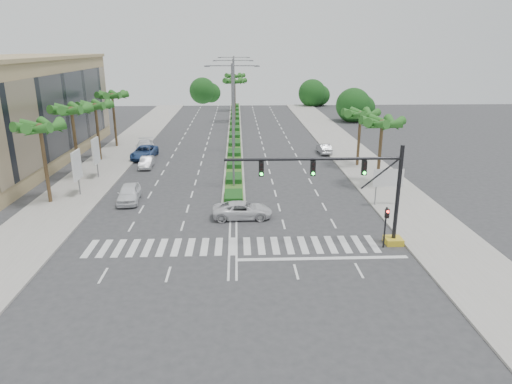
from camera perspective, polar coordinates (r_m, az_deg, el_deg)
ground at (r=32.56m, az=-2.90°, el=-6.80°), size 160.00×160.00×0.00m
footpath_right at (r=53.48m, az=13.77°, el=2.71°), size 6.00×120.00×0.15m
footpath_left at (r=53.72m, az=-19.20°, el=2.28°), size 6.00×120.00×0.15m
median at (r=75.80m, az=-2.67°, el=7.58°), size 2.20×75.00×0.20m
median_grass at (r=75.78m, az=-2.67°, el=7.67°), size 1.80×75.00×0.04m
building at (r=62.02m, az=-27.92°, el=8.79°), size 12.00×36.00×12.00m
signal_gantry at (r=32.50m, az=13.57°, el=-0.78°), size 12.60×1.20×7.20m
pedestrian_signal at (r=32.76m, az=15.94°, el=-3.47°), size 0.28×0.36×3.00m
direction_sign at (r=41.32m, az=16.19°, el=1.52°), size 2.70×0.11×3.40m
billboard_near at (r=45.44m, az=-21.49°, el=3.09°), size 0.18×2.10×4.35m
billboard_far at (r=50.99m, az=-19.39°, el=4.82°), size 0.18×2.10×4.35m
palm_left_near at (r=43.60m, az=-25.37°, el=7.07°), size 4.57×4.68×7.55m
palm_left_mid at (r=50.93m, az=-22.05°, el=9.24°), size 4.57×4.68×7.95m
palm_left_far at (r=58.54m, az=-19.45°, el=9.91°), size 4.57×4.68×7.35m
palm_left_end at (r=66.15m, az=-17.52°, el=11.23°), size 4.57×4.68×7.75m
palm_right_near at (r=46.41m, az=15.49°, el=8.08°), size 4.57×4.68×7.05m
palm_right_far at (r=54.03m, az=12.93°, el=9.25°), size 4.57×4.68×6.75m
palm_median_a at (r=84.84m, az=-2.72°, el=13.49°), size 4.57×4.68×8.05m
palm_median_b at (r=99.81m, az=-2.69°, el=14.14°), size 4.57×4.68×8.05m
streetlight_near at (r=44.12m, az=-2.92°, el=9.01°), size 5.10×0.25×12.00m
streetlight_mid at (r=59.98m, az=-2.81°, el=11.35°), size 5.10×0.25×12.00m
streetlight_far at (r=75.90m, az=-2.75°, el=12.71°), size 5.10×0.25×12.00m
car_parked_a at (r=42.93m, az=-15.59°, el=-0.15°), size 2.28×4.79×1.58m
car_parked_b at (r=54.59m, az=-13.51°, el=3.64°), size 1.45×3.91×1.28m
car_parked_c at (r=59.19m, az=-13.79°, el=4.85°), size 2.88×5.76×1.57m
car_parked_d at (r=62.11m, az=-13.73°, el=5.48°), size 2.99×5.88×1.64m
car_crossing at (r=37.47m, az=-1.72°, el=-2.27°), size 4.99×2.44×1.36m
car_right at (r=60.89m, az=8.50°, el=5.40°), size 1.56×4.01×1.30m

